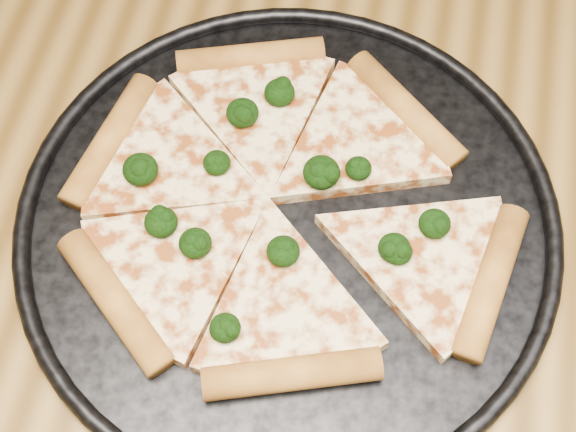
# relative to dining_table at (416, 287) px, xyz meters

# --- Properties ---
(dining_table) EXTENTS (1.20, 0.90, 0.75)m
(dining_table) POSITION_rel_dining_table_xyz_m (0.00, 0.00, 0.00)
(dining_table) COLOR brown
(dining_table) RESTS_ON ground
(pizza_pan) EXTENTS (0.42, 0.42, 0.02)m
(pizza_pan) POSITION_rel_dining_table_xyz_m (-0.11, -0.01, 0.10)
(pizza_pan) COLOR black
(pizza_pan) RESTS_ON dining_table
(pizza) EXTENTS (0.35, 0.32, 0.02)m
(pizza) POSITION_rel_dining_table_xyz_m (-0.12, 0.00, 0.11)
(pizza) COLOR #F7DB97
(pizza) RESTS_ON pizza_pan
(broccoli_florets) EXTENTS (0.25, 0.23, 0.02)m
(broccoli_florets) POSITION_rel_dining_table_xyz_m (-0.12, 0.00, 0.12)
(broccoli_florets) COLOR black
(broccoli_florets) RESTS_ON pizza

